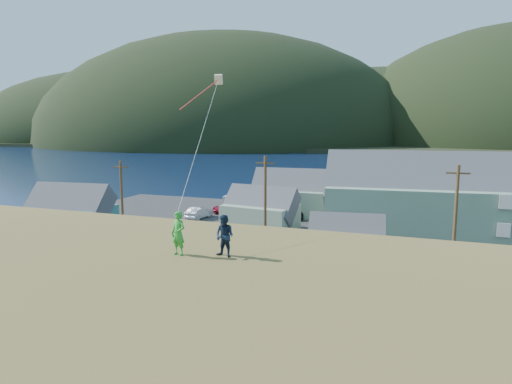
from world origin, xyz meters
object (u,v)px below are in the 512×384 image
wharf (311,197)px  shed_palegreen_near (260,210)px  kite_flyer_green (178,233)px  shed_teal (69,213)px  shed_white (346,240)px  kite_flyer_navy (225,236)px  lodge (478,199)px  shed_palegreen_far (295,194)px

wharf → shed_palegreen_near: 24.03m
shed_palegreen_near → kite_flyer_green: (8.94, -34.69, 5.69)m
shed_teal → kite_flyer_green: (27.65, -24.04, 5.38)m
shed_white → kite_flyer_navy: kite_flyer_navy is taller
lodge → kite_flyer_green: bearing=-116.0°
shed_white → kite_flyer_green: size_ratio=4.18×
shed_palegreen_near → shed_white: size_ratio=1.29×
shed_white → shed_palegreen_far: (-10.21, 19.75, 0.91)m
shed_teal → shed_palegreen_near: bearing=23.9°
lodge → kite_flyer_green: lodge is taller
kite_flyer_green → kite_flyer_navy: size_ratio=1.05×
kite_flyer_green → shed_white: bearing=96.3°
kite_flyer_navy → shed_white: bearing=100.1°
shed_white → kite_flyer_green: 25.81m
lodge → shed_teal: bearing=-166.1°
lodge → shed_palegreen_near: lodge is taller
kite_flyer_green → kite_flyer_navy: (1.80, 0.40, -0.04)m
shed_palegreen_far → shed_palegreen_near: bearing=-101.1°
kite_flyer_green → lodge: bearing=81.9°
wharf → lodge: lodge is taller
wharf → kite_flyer_green: size_ratio=14.99×
lodge → kite_flyer_green: (-14.65, -38.77, 3.66)m
kite_flyer_green → shed_teal: bearing=151.6°
lodge → shed_palegreen_near: 24.02m
shed_palegreen_far → kite_flyer_navy: kite_flyer_navy is taller
shed_teal → shed_palegreen_near: size_ratio=1.04×
shed_palegreen_near → shed_palegreen_far: (1.46, 10.02, 0.61)m
shed_white → kite_flyer_navy: bearing=-99.7°
wharf → kite_flyer_navy: size_ratio=15.79×
wharf → lodge: 30.77m
shed_palegreen_far → kite_flyer_navy: (9.28, -44.31, 5.04)m
shed_white → shed_palegreen_near: bearing=132.6°
shed_white → kite_flyer_green: bearing=-103.8°
lodge → kite_flyer_navy: bearing=-113.8°
wharf → lodge: (23.15, -19.88, 3.96)m
shed_teal → kite_flyer_navy: bearing=-44.6°
shed_palegreen_near → kite_flyer_green: kite_flyer_green is taller
lodge → shed_white: (-11.91, -13.81, -2.34)m
wharf → shed_teal: size_ratio=2.67×
shed_palegreen_near → kite_flyer_green: size_ratio=5.37×
kite_flyer_navy → shed_teal: bearing=153.5°
shed_palegreen_near → shed_palegreen_far: 10.14m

